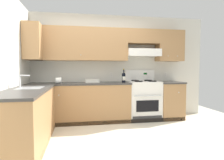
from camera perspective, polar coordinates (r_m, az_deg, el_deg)
name	(u,v)px	position (r m, az deg, el deg)	size (l,w,h in m)	color
ground_plane	(105,141)	(3.44, -2.02, -17.66)	(7.04, 7.04, 0.00)	beige
wall_back	(113,59)	(4.78, 0.19, 6.36)	(4.68, 0.57, 2.55)	silver
wall_left	(7,62)	(3.60, -28.68, 4.62)	(0.47, 4.00, 2.55)	silver
counter_back_run	(99,102)	(4.51, -3.77, -6.59)	(3.60, 0.65, 0.91)	#A87A4C
counter_left_run	(28,118)	(3.37, -23.82, -10.19)	(0.63, 1.91, 1.13)	#A87A4C
stove	(143,100)	(4.75, 9.29, -5.78)	(0.76, 0.62, 1.20)	white
wine_bottle	(124,77)	(4.46, 3.47, 0.87)	(0.08, 0.08, 0.32)	black
bowl	(92,81)	(4.53, -5.91, -0.39)	(0.32, 0.23, 0.07)	white
paper_towel_roll	(59,80)	(4.37, -15.57, -0.13)	(0.12, 0.13, 0.13)	white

